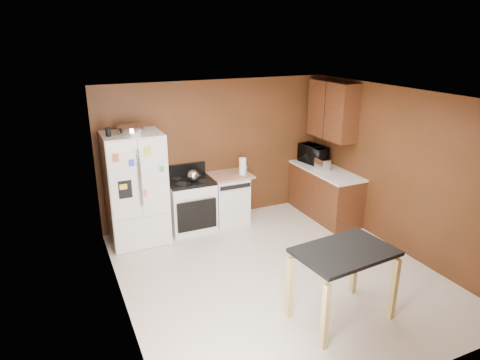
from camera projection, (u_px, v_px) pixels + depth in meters
floor at (277, 273)px, 6.09m from camera, size 4.50×4.50×0.00m
ceiling at (283, 97)px, 5.27m from camera, size 4.50×4.50×0.00m
wall_back at (217, 151)px, 7.61m from camera, size 4.20×0.00×4.20m
wall_front at (406, 274)px, 3.74m from camera, size 4.20×0.00×4.20m
wall_left at (118, 218)px, 4.86m from camera, size 0.00×4.50×4.50m
wall_right at (400, 171)px, 6.50m from camera, size 0.00×4.50×4.50m
roasting_pan at (131, 129)px, 6.51m from camera, size 0.43×0.43×0.11m
pen_cup at (108, 132)px, 6.28m from camera, size 0.08×0.08×0.12m
kettle at (193, 175)px, 7.11m from camera, size 0.19×0.19×0.19m
paper_towel at (243, 166)px, 7.46m from camera, size 0.14×0.14×0.30m
green_canister at (245, 168)px, 7.69m from camera, size 0.11×0.11×0.10m
toaster at (322, 164)px, 7.72m from camera, size 0.17×0.27×0.20m
microwave at (313, 155)px, 8.09m from camera, size 0.46×0.61×0.31m
refrigerator at (136, 189)px, 6.79m from camera, size 0.90×0.80×1.80m
gas_range at (190, 204)px, 7.34m from camera, size 0.76×0.68×1.10m
dishwasher at (228, 198)px, 7.65m from camera, size 0.78×0.63×0.89m
right_cabinets at (327, 168)px, 7.78m from camera, size 0.63×1.58×2.45m
island at (344, 262)px, 4.91m from camera, size 1.18×0.84×0.91m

